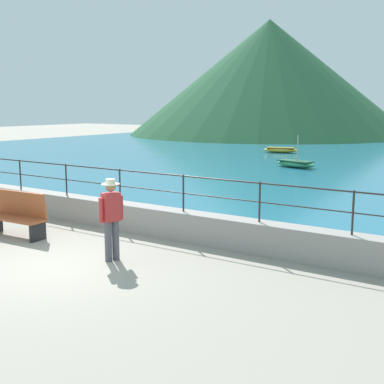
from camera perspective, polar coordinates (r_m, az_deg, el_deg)
The scene contains 9 objects.
ground_plane at distance 10.87m, azimuth -15.29°, elevation -8.01°, with size 120.00×120.00×0.00m, color gray.
promenade_wall at distance 13.01m, azimuth -4.67°, elevation -3.18°, with size 20.00×0.56×0.70m, color gray.
railing at distance 12.83m, azimuth -4.74°, elevation 1.09°, with size 18.44×0.04×0.90m.
lake_water at distance 33.66m, azimuth 20.09°, elevation 3.65°, with size 64.00×44.32×0.06m, color #236B89.
hill_main at distance 57.78m, azimuth 8.60°, elevation 12.58°, with size 30.82×30.82×12.46m, color #1E4C2D.
bench_main at distance 13.43m, azimuth -19.03°, elevation -2.36°, with size 1.73×0.65×1.13m.
person_walking at distance 10.72m, azimuth -9.07°, elevation -2.62°, with size 0.38×0.55×1.75m.
boat_1 at distance 26.92m, azimuth 11.57°, elevation 3.15°, with size 2.46×1.49×1.69m.
boat_2 at distance 35.18m, azimuth 9.93°, elevation 4.70°, with size 2.46×1.48×0.36m.
Camera 1 is at (7.91, -6.71, 3.25)m, focal length 47.38 mm.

